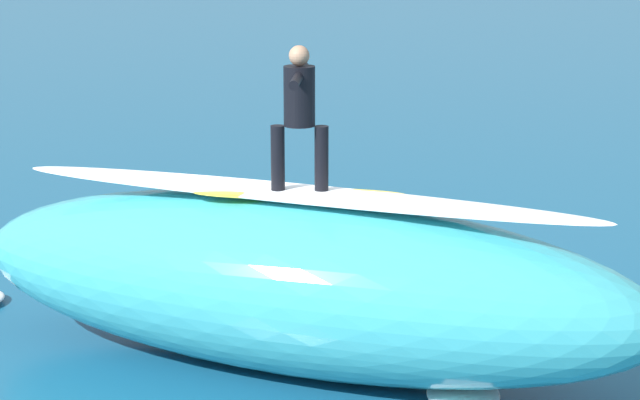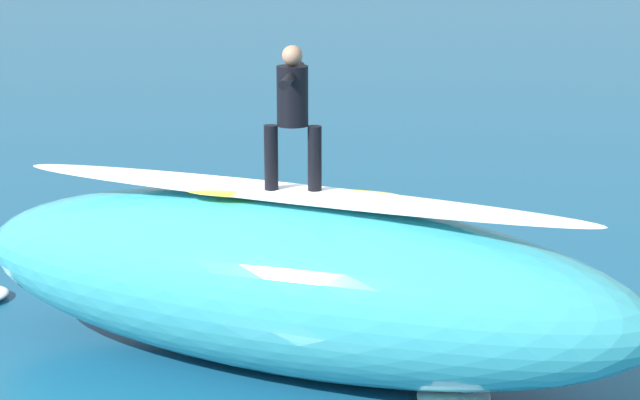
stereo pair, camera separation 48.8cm
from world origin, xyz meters
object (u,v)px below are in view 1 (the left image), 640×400
at_px(surfer_riding, 299,107).
at_px(surfer_paddling, 341,251).
at_px(surfboard_riding, 300,194).
at_px(surfboard_paddling, 335,260).

distance_m(surfer_riding, surfer_paddling, 4.41).
bearing_deg(surfer_paddling, surfboard_riding, 133.63).
xyz_separation_m(surfboard_riding, surfboard_paddling, (0.60, -3.60, -1.86)).
relative_size(surfer_riding, surfer_paddling, 1.08).
xyz_separation_m(surfboard_riding, surfer_riding, (-0.00, 0.00, 0.90)).
xyz_separation_m(surfboard_riding, surfer_paddling, (0.51, -3.53, -1.70)).
bearing_deg(surfer_riding, surfer_paddling, -94.52).
bearing_deg(surfboard_riding, surfer_riding, 95.77).
height_order(surfer_riding, surfer_paddling, surfer_riding).
height_order(surfboard_paddling, surfer_paddling, surfer_paddling).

